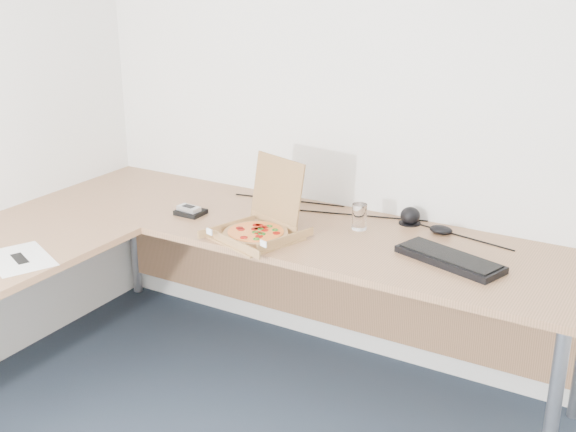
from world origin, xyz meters
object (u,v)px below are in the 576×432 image
Objects in this scene: desk at (171,250)px; wallet at (191,212)px; drinking_glass at (359,217)px; keyboard at (450,259)px; pizza_box at (258,229)px.

wallet is (-0.14, 0.32, 0.04)m from desk.
drinking_glass is 0.48m from keyboard.
pizza_box is 0.43m from wallet.
keyboard reaches higher than desk.
pizza_box is 0.82× the size of keyboard.
desk is 0.37m from pizza_box.
pizza_box is 3.10× the size of drinking_glass.
desk is at bearing -121.11° from pizza_box.
drinking_glass is at bearing 61.64° from pizza_box.
drinking_glass reaches higher than desk.
wallet is at bearing -173.13° from pizza_box.
keyboard is (1.04, 0.38, 0.04)m from desk.
wallet is (-0.42, 0.09, -0.03)m from pizza_box.
desk is at bearing -138.01° from drinking_glass.
keyboard is 1.19m from wallet.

